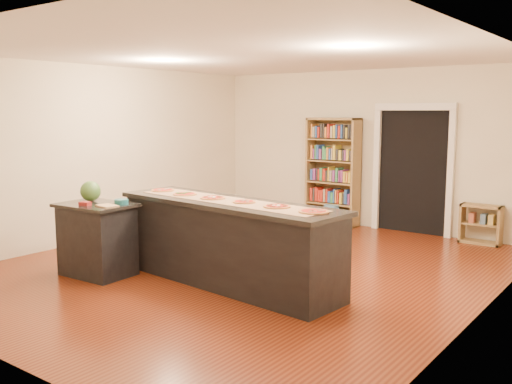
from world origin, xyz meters
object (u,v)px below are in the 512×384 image
Objects in this scene: waste_bin at (331,216)px; watermelon at (90,191)px; kitchen_island at (228,242)px; bookshelf at (333,172)px; low_shelf at (481,224)px; side_counter at (97,239)px.

waste_bin is 4.60m from watermelon.
waste_bin is at bearing 105.90° from kitchen_island.
watermelon is at bearing -104.03° from waste_bin.
low_shelf is (2.64, 0.04, -0.67)m from bookshelf.
bookshelf is 4.70m from watermelon.
waste_bin is at bearing -174.46° from low_shelf.
low_shelf is at bearing 51.18° from side_counter.
kitchen_island is 1.58× the size of bookshelf.
watermelon reaches higher than side_counter.
kitchen_island reaches higher than waste_bin.
kitchen_island is at bearing 18.77° from watermelon.
low_shelf is at bearing 0.89° from bookshelf.
low_shelf is at bearing 70.83° from kitchen_island.
low_shelf is (3.43, 4.72, -0.16)m from side_counter.
bookshelf is at bearing -179.11° from low_shelf.
kitchen_island is 1.97m from watermelon.
low_shelf is 2.56m from waste_bin.
kitchen_island is 4.97× the size of low_shelf.
side_counter is 4.77m from bookshelf.
watermelon is at bearing -102.26° from bookshelf.
kitchen_island is 3.31× the size of side_counter.
bookshelf is at bearing 77.74° from watermelon.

